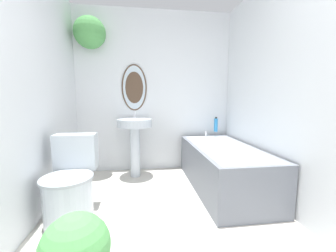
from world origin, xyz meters
The scene contains 8 objects.
wall_back centered at (-0.17, 2.64, 1.35)m, with size 2.42×0.42×2.40m.
wall_left centered at (-1.18, 1.32, 1.20)m, with size 0.06×2.76×2.40m.
wall_right centered at (1.18, 1.32, 1.20)m, with size 0.06×2.76×2.40m.
toilet centered at (-0.87, 1.37, 0.31)m, with size 0.44×0.59×0.76m.
pedestal_sink centered at (-0.31, 2.36, 0.62)m, with size 0.48×0.48×0.92m.
bathtub centered at (0.77, 1.82, 0.28)m, with size 0.73×1.55×0.60m.
shampoo_bottle centered at (0.92, 2.48, 0.71)m, with size 0.06×0.06×0.22m.
potted_plant centered at (-0.59, 0.55, 0.28)m, with size 0.37×0.37×0.48m.
Camera 1 is at (-0.24, -0.52, 1.10)m, focal length 22.00 mm.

